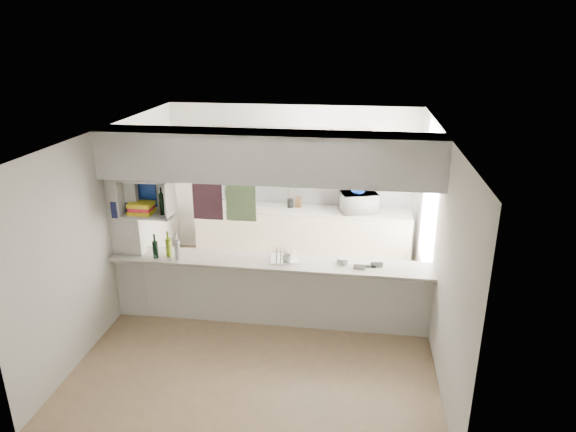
% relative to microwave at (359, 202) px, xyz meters
% --- Properties ---
extents(floor, '(4.80, 4.80, 0.00)m').
position_rel_microwave_xyz_m(floor, '(-1.12, -2.10, -1.08)').
color(floor, '#997958').
rests_on(floor, ground).
extents(ceiling, '(4.80, 4.80, 0.00)m').
position_rel_microwave_xyz_m(ceiling, '(-1.12, -2.10, 1.52)').
color(ceiling, white).
rests_on(ceiling, wall_back).
extents(wall_back, '(4.20, 0.00, 4.20)m').
position_rel_microwave_xyz_m(wall_back, '(-1.12, 0.30, 0.22)').
color(wall_back, silver).
rests_on(wall_back, floor).
extents(wall_left, '(0.00, 4.80, 4.80)m').
position_rel_microwave_xyz_m(wall_left, '(-3.22, -2.10, 0.22)').
color(wall_left, silver).
rests_on(wall_left, floor).
extents(wall_right, '(0.00, 4.80, 4.80)m').
position_rel_microwave_xyz_m(wall_right, '(0.98, -2.10, 0.22)').
color(wall_right, silver).
rests_on(wall_right, floor).
extents(servery_partition, '(4.20, 0.50, 2.60)m').
position_rel_microwave_xyz_m(servery_partition, '(-1.30, -2.09, 0.58)').
color(servery_partition, silver).
rests_on(servery_partition, floor).
extents(cubby_shelf, '(0.65, 0.35, 0.50)m').
position_rel_microwave_xyz_m(cubby_shelf, '(-2.69, -2.16, 0.63)').
color(cubby_shelf, white).
rests_on(cubby_shelf, bulkhead).
extents(kitchen_run, '(3.60, 0.63, 2.24)m').
position_rel_microwave_xyz_m(kitchen_run, '(-0.96, 0.04, -0.26)').
color(kitchen_run, beige).
rests_on(kitchen_run, floor).
extents(microwave, '(0.67, 0.55, 0.32)m').
position_rel_microwave_xyz_m(microwave, '(0.00, 0.00, 0.00)').
color(microwave, white).
rests_on(microwave, bench_top).
extents(bowl, '(0.24, 0.24, 0.06)m').
position_rel_microwave_xyz_m(bowl, '(-0.02, -0.03, 0.19)').
color(bowl, navy).
rests_on(bowl, microwave).
extents(dish_rack, '(0.41, 0.34, 0.20)m').
position_rel_microwave_xyz_m(dish_rack, '(-0.94, -2.05, -0.08)').
color(dish_rack, silver).
rests_on(dish_rack, breakfast_bar).
extents(cup, '(0.13, 0.13, 0.09)m').
position_rel_microwave_xyz_m(cup, '(-0.88, -2.12, -0.10)').
color(cup, white).
rests_on(cup, dish_rack).
extents(wine_bottles, '(0.37, 0.15, 0.37)m').
position_rel_microwave_xyz_m(wine_bottles, '(-2.46, -2.19, -0.03)').
color(wine_bottles, black).
rests_on(wine_bottles, breakfast_bar).
extents(plastic_tubs, '(0.59, 0.23, 0.08)m').
position_rel_microwave_xyz_m(plastic_tubs, '(0.01, -2.06, -0.13)').
color(plastic_tubs, silver).
rests_on(plastic_tubs, breakfast_bar).
extents(utensil_jar, '(0.10, 0.10, 0.15)m').
position_rel_microwave_xyz_m(utensil_jar, '(-1.14, 0.05, -0.09)').
color(utensil_jar, black).
rests_on(utensil_jar, bench_top).
extents(knife_block, '(0.11, 0.09, 0.18)m').
position_rel_microwave_xyz_m(knife_block, '(-1.01, 0.08, -0.07)').
color(knife_block, '#54381C').
rests_on(knife_block, bench_top).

